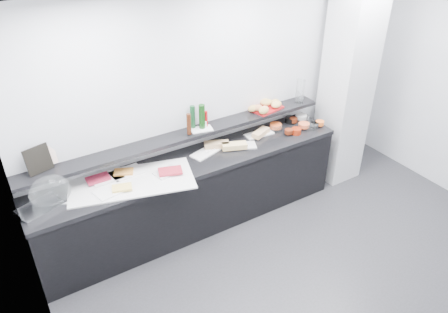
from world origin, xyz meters
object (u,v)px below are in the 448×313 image
carafe (300,91)px  framed_print (38,160)px  sandwich_plate_mid (239,146)px  bread_tray (266,108)px  cloche_base (40,208)px  condiment_tray (201,129)px

carafe → framed_print: bearing=178.5°
sandwich_plate_mid → carafe: (1.01, 0.17, 0.39)m
bread_tray → sandwich_plate_mid: bearing=-168.0°
framed_print → bread_tray: (2.64, -0.02, -0.12)m
cloche_base → carafe: bearing=-16.5°
bread_tray → framed_print: bearing=168.4°
cloche_base → carafe: 3.25m
cloche_base → condiment_tray: 1.85m
sandwich_plate_mid → framed_print: bearing=-162.8°
framed_print → bread_tray: size_ratio=0.68×
sandwich_plate_mid → bread_tray: bread_tray is taller
sandwich_plate_mid → framed_print: framed_print is taller
cloche_base → bread_tray: (2.75, 0.23, 0.24)m
condiment_tray → bread_tray: 0.93m
framed_print → bread_tray: framed_print is taller
sandwich_plate_mid → cloche_base: bearing=-155.9°
sandwich_plate_mid → carafe: 1.09m
cloche_base → framed_print: bearing=47.1°
carafe → condiment_tray: bearing=179.6°
sandwich_plate_mid → condiment_tray: size_ratio=1.63×
condiment_tray → cloche_base: bearing=-161.8°
sandwich_plate_mid → framed_print: 2.15m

